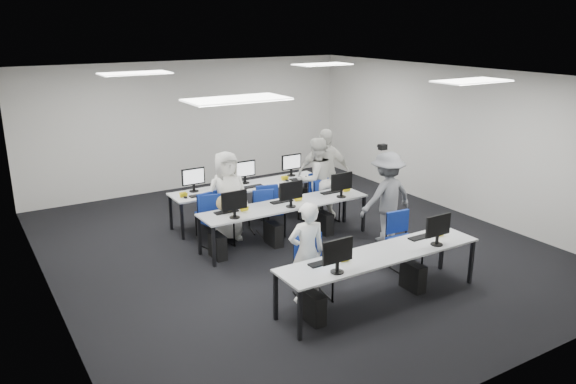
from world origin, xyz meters
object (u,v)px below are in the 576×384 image
student_3 (324,173)px  chair_1 (403,251)px  chair_0 (313,279)px  chair_7 (314,207)px  student_0 (307,253)px  student_1 (316,179)px  photographer (387,197)px  desk_front (381,257)px  chair_5 (210,225)px  student_2 (227,196)px  chair_3 (270,220)px  chair_6 (261,217)px  chair_4 (323,206)px  chair_2 (216,230)px

student_3 → chair_1: bearing=-74.9°
chair_0 → chair_7: (1.87, 2.75, -0.01)m
student_0 → student_1: student_1 is taller
student_0 → photographer: size_ratio=0.90×
chair_0 → student_3: 3.64m
desk_front → student_3: 3.71m
photographer → chair_5: bearing=-29.6°
chair_0 → student_2: bearing=100.8°
chair_3 → student_1: student_1 is taller
student_2 → student_3: (2.22, 0.12, 0.09)m
chair_6 → student_1: student_1 is taller
student_0 → student_1: (2.06, 2.82, 0.09)m
desk_front → photographer: (1.61, 1.74, 0.15)m
chair_4 → student_0: student_0 is taller
desk_front → chair_6: chair_6 is taller
chair_6 → student_2: bearing=-160.9°
chair_4 → student_0: bearing=-131.3°
chair_4 → desk_front: bearing=-113.7°
student_1 → photographer: 1.67m
chair_2 → student_3: bearing=-6.1°
student_2 → photographer: bearing=-28.0°
student_1 → student_3: bearing=-163.6°
chair_7 → chair_0: bearing=-138.9°
desk_front → student_0: size_ratio=2.14×
chair_3 → chair_6: size_ratio=1.05×
chair_0 → student_1: student_1 is taller
chair_3 → chair_1: bearing=-54.0°
chair_0 → chair_4: (2.02, 2.63, 0.01)m
chair_0 → chair_6: (0.69, 2.79, -0.02)m
student_1 → chair_7: bearing=26.1°
chair_2 → chair_6: size_ratio=1.11×
chair_0 → student_2: size_ratio=0.56×
chair_0 → chair_3: bearing=83.6°
chair_3 → chair_5: size_ratio=0.97×
chair_5 → chair_6: 1.06m
chair_3 → chair_4: 1.29m
desk_front → student_1: student_1 is taller
chair_0 → student_1: bearing=65.1°
chair_1 → student_0: 2.03m
chair_1 → chair_7: bearing=93.6°
chair_2 → photographer: size_ratio=0.58×
chair_1 → chair_5: (-2.21, 2.72, 0.01)m
desk_front → chair_7: 3.52m
chair_1 → chair_7: (0.03, 2.65, -0.01)m
chair_5 → student_3: (2.55, 0.03, 0.62)m
chair_4 → student_3: student_3 is taller
chair_2 → student_0: (0.25, -2.56, 0.44)m
chair_4 → chair_7: (-0.15, 0.13, -0.02)m
chair_1 → photographer: 1.32m
chair_6 → chair_7: (1.18, -0.03, 0.01)m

